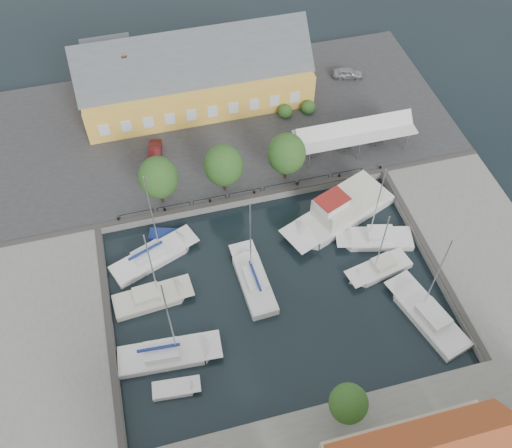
{
  "coord_description": "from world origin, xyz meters",
  "views": [
    {
      "loc": [
        -9.41,
        -29.96,
        48.6
      ],
      "look_at": [
        0.0,
        6.0,
        1.5
      ],
      "focal_mm": 40.0,
      "sensor_mm": 36.0,
      "label": 1
    }
  ],
  "objects_px": {
    "trawler": "(342,211)",
    "launch_nw": "(166,236)",
    "east_boat_b": "(380,269)",
    "tent_canopy": "(355,132)",
    "west_boat_a": "(153,258)",
    "east_boat_a": "(376,239)",
    "west_boat_d": "(167,355)",
    "car_silver": "(348,73)",
    "center_sailboat": "(254,281)",
    "warehouse": "(190,77)",
    "launch_sw": "(176,389)",
    "east_boat_c": "(428,317)",
    "west_boat_b": "(151,299)",
    "car_red": "(155,153)"
  },
  "relations": [
    {
      "from": "trawler",
      "to": "launch_nw",
      "type": "height_order",
      "value": "trawler"
    },
    {
      "from": "east_boat_b",
      "to": "tent_canopy",
      "type": "bearing_deg",
      "value": 79.43
    },
    {
      "from": "trawler",
      "to": "west_boat_a",
      "type": "xyz_separation_m",
      "value": [
        -20.8,
        -0.45,
        -0.75
      ]
    },
    {
      "from": "east_boat_a",
      "to": "west_boat_d",
      "type": "bearing_deg",
      "value": -162.29
    },
    {
      "from": "car_silver",
      "to": "center_sailboat",
      "type": "relative_size",
      "value": 0.32
    },
    {
      "from": "warehouse",
      "to": "launch_sw",
      "type": "relative_size",
      "value": 6.44
    },
    {
      "from": "east_boat_a",
      "to": "east_boat_c",
      "type": "distance_m",
      "value": 10.02
    },
    {
      "from": "east_boat_c",
      "to": "launch_sw",
      "type": "height_order",
      "value": "east_boat_c"
    },
    {
      "from": "warehouse",
      "to": "east_boat_c",
      "type": "distance_m",
      "value": 40.11
    },
    {
      "from": "car_silver",
      "to": "west_boat_b",
      "type": "relative_size",
      "value": 0.37
    },
    {
      "from": "center_sailboat",
      "to": "launch_sw",
      "type": "height_order",
      "value": "center_sailboat"
    },
    {
      "from": "tent_canopy",
      "to": "launch_nw",
      "type": "relative_size",
      "value": 3.43
    },
    {
      "from": "launch_sw",
      "to": "tent_canopy",
      "type": "bearing_deg",
      "value": 43.02
    },
    {
      "from": "west_boat_a",
      "to": "launch_nw",
      "type": "distance_m",
      "value": 3.17
    },
    {
      "from": "tent_canopy",
      "to": "center_sailboat",
      "type": "xyz_separation_m",
      "value": [
        -15.86,
        -14.65,
        -3.32
      ]
    },
    {
      "from": "east_boat_b",
      "to": "east_boat_a",
      "type": "bearing_deg",
      "value": 73.58
    },
    {
      "from": "car_red",
      "to": "trawler",
      "type": "bearing_deg",
      "value": -25.1
    },
    {
      "from": "west_boat_d",
      "to": "tent_canopy",
      "type": "bearing_deg",
      "value": 38.51
    },
    {
      "from": "warehouse",
      "to": "launch_nw",
      "type": "xyz_separation_m",
      "value": [
        -6.81,
        -20.4,
        -4.34
      ]
    },
    {
      "from": "trawler",
      "to": "east_boat_a",
      "type": "relative_size",
      "value": 1.2
    },
    {
      "from": "car_red",
      "to": "east_boat_b",
      "type": "relative_size",
      "value": 0.43
    },
    {
      "from": "west_boat_b",
      "to": "warehouse",
      "type": "bearing_deg",
      "value": 71.25
    },
    {
      "from": "west_boat_b",
      "to": "west_boat_d",
      "type": "distance_m",
      "value": 6.34
    },
    {
      "from": "car_silver",
      "to": "launch_sw",
      "type": "relative_size",
      "value": 0.89
    },
    {
      "from": "west_boat_d",
      "to": "center_sailboat",
      "type": "bearing_deg",
      "value": 30.31
    },
    {
      "from": "west_boat_d",
      "to": "launch_sw",
      "type": "distance_m",
      "value": 3.32
    },
    {
      "from": "center_sailboat",
      "to": "east_boat_b",
      "type": "bearing_deg",
      "value": -7.77
    },
    {
      "from": "west_boat_a",
      "to": "launch_sw",
      "type": "height_order",
      "value": "west_boat_a"
    },
    {
      "from": "car_red",
      "to": "west_boat_d",
      "type": "relative_size",
      "value": 0.33
    },
    {
      "from": "east_boat_c",
      "to": "east_boat_b",
      "type": "bearing_deg",
      "value": 110.59
    },
    {
      "from": "center_sailboat",
      "to": "launch_nw",
      "type": "height_order",
      "value": "center_sailboat"
    },
    {
      "from": "east_boat_c",
      "to": "warehouse",
      "type": "bearing_deg",
      "value": 113.51
    },
    {
      "from": "west_boat_a",
      "to": "west_boat_d",
      "type": "height_order",
      "value": "west_boat_d"
    },
    {
      "from": "west_boat_a",
      "to": "launch_sw",
      "type": "xyz_separation_m",
      "value": [
        -0.08,
        -14.47,
        -0.18
      ]
    },
    {
      "from": "center_sailboat",
      "to": "launch_nw",
      "type": "xyz_separation_m",
      "value": [
        -7.54,
        8.11,
        -0.27
      ]
    },
    {
      "from": "tent_canopy",
      "to": "east_boat_b",
      "type": "relative_size",
      "value": 1.44
    },
    {
      "from": "east_boat_b",
      "to": "west_boat_a",
      "type": "relative_size",
      "value": 0.78
    },
    {
      "from": "car_silver",
      "to": "center_sailboat",
      "type": "height_order",
      "value": "center_sailboat"
    },
    {
      "from": "car_silver",
      "to": "trawler",
      "type": "relative_size",
      "value": 0.29
    },
    {
      "from": "east_boat_b",
      "to": "center_sailboat",
      "type": "bearing_deg",
      "value": 172.23
    },
    {
      "from": "tent_canopy",
      "to": "west_boat_a",
      "type": "height_order",
      "value": "west_boat_a"
    },
    {
      "from": "tent_canopy",
      "to": "car_red",
      "type": "relative_size",
      "value": 3.37
    },
    {
      "from": "tent_canopy",
      "to": "west_boat_d",
      "type": "distance_m",
      "value": 32.77
    },
    {
      "from": "car_silver",
      "to": "east_boat_a",
      "type": "distance_m",
      "value": 26.59
    },
    {
      "from": "east_boat_a",
      "to": "east_boat_b",
      "type": "height_order",
      "value": "east_boat_a"
    },
    {
      "from": "warehouse",
      "to": "trawler",
      "type": "distance_m",
      "value": 25.85
    },
    {
      "from": "west_boat_b",
      "to": "east_boat_c",
      "type": "bearing_deg",
      "value": -19.03
    },
    {
      "from": "west_boat_d",
      "to": "launch_nw",
      "type": "distance_m",
      "value": 13.91
    },
    {
      "from": "west_boat_d",
      "to": "west_boat_a",
      "type": "bearing_deg",
      "value": 88.51
    },
    {
      "from": "car_red",
      "to": "east_boat_c",
      "type": "relative_size",
      "value": 0.34
    }
  ]
}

